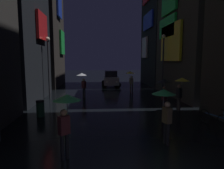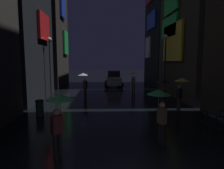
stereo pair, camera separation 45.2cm
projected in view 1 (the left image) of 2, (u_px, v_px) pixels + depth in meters
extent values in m
cube|color=red|center=(42.00, 27.00, 15.89)|extent=(0.20, 2.63, 2.11)
cube|color=#26E54C|center=(62.00, 43.00, 25.53)|extent=(0.20, 2.58, 2.94)
cube|color=#264CF9|center=(59.00, 4.00, 23.65)|extent=(0.20, 2.38, 3.08)
cube|color=#33302D|center=(195.00, 14.00, 17.17)|extent=(4.00, 8.68, 14.34)
cube|color=yellow|center=(170.00, 43.00, 17.23)|extent=(0.20, 4.33, 3.14)
cube|color=#26E54C|center=(167.00, 27.00, 17.98)|extent=(0.20, 3.79, 1.78)
cube|color=#26E54C|center=(169.00, 0.00, 17.42)|extent=(0.20, 3.39, 2.33)
cube|color=black|center=(164.00, 6.00, 25.00)|extent=(4.00, 7.19, 19.80)
cube|color=white|center=(145.00, 48.00, 26.30)|extent=(0.20, 2.33, 2.62)
cube|color=#264CF9|center=(148.00, 21.00, 24.48)|extent=(0.20, 4.06, 1.92)
cylinder|color=#38332D|center=(132.00, 88.00, 19.67)|extent=(0.12, 0.12, 0.85)
cylinder|color=#38332D|center=(131.00, 88.00, 19.68)|extent=(0.12, 0.12, 0.85)
cube|color=gray|center=(132.00, 81.00, 19.59)|extent=(0.36, 0.26, 0.60)
sphere|color=beige|center=(132.00, 77.00, 19.54)|extent=(0.22, 0.22, 0.22)
cylinder|color=gray|center=(130.00, 81.00, 19.54)|extent=(0.09, 0.09, 0.50)
cylinder|color=slate|center=(130.00, 77.00, 19.50)|extent=(0.02, 0.02, 0.77)
cone|color=yellow|center=(130.00, 72.00, 19.44)|extent=(0.90, 0.90, 0.20)
cylinder|color=black|center=(62.00, 148.00, 6.39)|extent=(0.12, 0.12, 0.85)
cylinder|color=black|center=(67.00, 146.00, 6.52)|extent=(0.12, 0.12, 0.85)
cube|color=#4C1E23|center=(64.00, 125.00, 6.37)|extent=(0.40, 0.39, 0.60)
sphere|color=#9E7051|center=(64.00, 113.00, 6.32)|extent=(0.22, 0.22, 0.22)
cylinder|color=#4C1E23|center=(68.00, 122.00, 6.53)|extent=(0.09, 0.09, 0.50)
cylinder|color=slate|center=(67.00, 112.00, 6.49)|extent=(0.02, 0.02, 0.77)
cone|color=green|center=(67.00, 97.00, 6.43)|extent=(0.90, 0.90, 0.20)
cylinder|color=#2D2D38|center=(85.00, 93.00, 16.93)|extent=(0.12, 0.12, 0.85)
cylinder|color=#2D2D38|center=(83.00, 93.00, 17.04)|extent=(0.12, 0.12, 0.85)
cube|color=#4C1E23|center=(84.00, 85.00, 16.90)|extent=(0.40, 0.39, 0.60)
sphere|color=beige|center=(84.00, 80.00, 16.85)|extent=(0.22, 0.22, 0.22)
cylinder|color=#4C1E23|center=(82.00, 84.00, 16.96)|extent=(0.09, 0.09, 0.50)
cylinder|color=slate|center=(82.00, 80.00, 16.92)|extent=(0.02, 0.02, 0.77)
cone|color=silver|center=(82.00, 74.00, 16.86)|extent=(0.90, 0.90, 0.20)
cylinder|color=#38332D|center=(178.00, 104.00, 12.84)|extent=(0.12, 0.12, 0.85)
cylinder|color=#38332D|center=(179.00, 104.00, 12.67)|extent=(0.12, 0.12, 0.85)
cube|color=black|center=(179.00, 93.00, 12.67)|extent=(0.30, 0.39, 0.60)
sphere|color=tan|center=(179.00, 86.00, 12.62)|extent=(0.22, 0.22, 0.22)
cylinder|color=black|center=(182.00, 92.00, 12.51)|extent=(0.09, 0.09, 0.50)
cylinder|color=slate|center=(182.00, 87.00, 12.47)|extent=(0.02, 0.02, 0.77)
cone|color=yellow|center=(182.00, 79.00, 12.41)|extent=(0.90, 0.90, 0.20)
cylinder|color=#2D2D38|center=(164.00, 107.00, 11.99)|extent=(0.12, 0.12, 0.85)
cylinder|color=#2D2D38|center=(163.00, 107.00, 11.84)|extent=(0.12, 0.12, 0.85)
cube|color=#4C1E23|center=(164.00, 95.00, 11.83)|extent=(0.38, 0.40, 0.60)
sphere|color=#9E7051|center=(164.00, 88.00, 11.78)|extent=(0.22, 0.22, 0.22)
cylinder|color=#4C1E23|center=(164.00, 95.00, 11.65)|extent=(0.09, 0.09, 0.50)
cylinder|color=slate|center=(164.00, 89.00, 11.61)|extent=(0.02, 0.02, 0.77)
cone|color=black|center=(164.00, 81.00, 11.55)|extent=(0.90, 0.90, 0.20)
cylinder|color=black|center=(168.00, 134.00, 7.53)|extent=(0.12, 0.12, 0.85)
cylinder|color=black|center=(165.00, 133.00, 7.70)|extent=(0.12, 0.12, 0.85)
cube|color=brown|center=(167.00, 115.00, 7.52)|extent=(0.31, 0.39, 0.60)
sphere|color=tan|center=(167.00, 104.00, 7.47)|extent=(0.22, 0.22, 0.22)
cylinder|color=brown|center=(163.00, 113.00, 7.67)|extent=(0.09, 0.09, 0.50)
cylinder|color=slate|center=(163.00, 104.00, 7.63)|extent=(0.02, 0.02, 0.77)
cone|color=green|center=(164.00, 92.00, 7.57)|extent=(0.90, 0.90, 0.20)
torus|color=black|center=(205.00, 116.00, 10.26)|extent=(0.25, 0.71, 0.72)
torus|color=black|center=(223.00, 122.00, 9.23)|extent=(0.25, 0.71, 0.72)
cylinder|color=#1E59A5|center=(214.00, 115.00, 9.72)|extent=(0.32, 0.98, 0.05)
cylinder|color=#1E59A5|center=(224.00, 115.00, 9.19)|extent=(0.04, 0.04, 0.40)
cube|color=black|center=(224.00, 110.00, 9.16)|extent=(0.18, 0.26, 0.06)
cylinder|color=black|center=(205.00, 105.00, 10.19)|extent=(0.15, 0.44, 0.03)
cube|color=#99999E|center=(111.00, 80.00, 24.52)|extent=(1.81, 4.14, 0.90)
cube|color=black|center=(111.00, 74.00, 24.42)|extent=(1.49, 1.88, 0.70)
cylinder|color=black|center=(118.00, 85.00, 23.30)|extent=(0.65, 0.24, 0.64)
cylinder|color=black|center=(105.00, 85.00, 23.21)|extent=(0.65, 0.24, 0.64)
cylinder|color=black|center=(117.00, 82.00, 25.94)|extent=(0.65, 0.24, 0.64)
cylinder|color=black|center=(104.00, 82.00, 25.85)|extent=(0.65, 0.24, 0.64)
cube|color=white|center=(117.00, 82.00, 22.50)|extent=(0.20, 0.07, 0.14)
cube|color=white|center=(107.00, 82.00, 22.44)|extent=(0.20, 0.07, 0.14)
cylinder|color=#2D2D33|center=(49.00, 70.00, 16.54)|extent=(0.14, 0.14, 4.73)
sphere|color=#F9EFCC|center=(48.00, 39.00, 16.23)|extent=(0.36, 0.36, 0.36)
cylinder|color=#2D2D33|center=(163.00, 67.00, 18.20)|extent=(0.14, 0.14, 5.15)
sphere|color=#F9EFCC|center=(164.00, 36.00, 17.86)|extent=(0.36, 0.36, 0.36)
cylinder|color=#265933|center=(40.00, 109.00, 11.39)|extent=(0.44, 0.44, 0.85)
cylinder|color=black|center=(40.00, 101.00, 11.34)|extent=(0.46, 0.46, 0.08)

